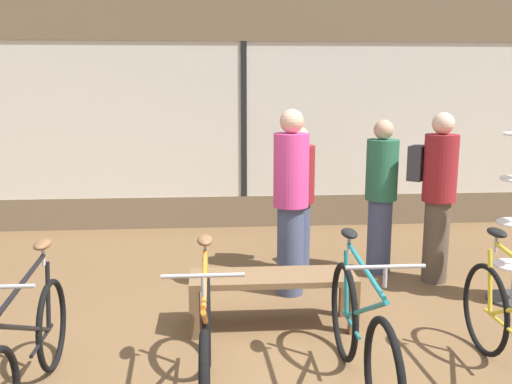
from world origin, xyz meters
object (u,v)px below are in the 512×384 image
(display_bench, at_px, (273,284))
(customer_near_rack, at_px, (437,192))
(bicycle_far_left, at_px, (29,352))
(customer_mid_floor, at_px, (299,195))
(bicycle_right, at_px, (361,336))
(bicycle_left, at_px, (206,346))
(customer_near_bench, at_px, (291,198))
(customer_by_window, at_px, (381,194))

(display_bench, xyz_separation_m, customer_near_rack, (1.80, 1.01, 0.57))
(bicycle_far_left, relative_size, customer_mid_floor, 1.09)
(display_bench, distance_m, customer_near_rack, 2.14)
(bicycle_right, relative_size, customer_mid_floor, 1.10)
(bicycle_left, xyz_separation_m, bicycle_right, (1.03, 0.02, 0.02))
(bicycle_left, height_order, display_bench, bicycle_left)
(customer_mid_floor, bearing_deg, bicycle_left, -111.06)
(bicycle_left, distance_m, bicycle_right, 1.03)
(display_bench, distance_m, customer_mid_floor, 1.59)
(customer_near_bench, bearing_deg, display_bench, -108.25)
(customer_near_rack, relative_size, customer_by_window, 1.06)
(bicycle_left, bearing_deg, bicycle_far_left, -179.94)
(customer_near_rack, xyz_separation_m, customer_by_window, (-0.49, 0.33, -0.08))
(bicycle_right, bearing_deg, bicycle_far_left, -179.38)
(bicycle_far_left, bearing_deg, customer_by_window, 39.33)
(bicycle_far_left, xyz_separation_m, customer_near_rack, (3.47, 2.12, 0.57))
(customer_near_rack, bearing_deg, bicycle_far_left, -148.60)
(bicycle_far_left, xyz_separation_m, customer_by_window, (2.98, 2.44, 0.50))
(display_bench, bearing_deg, customer_mid_floor, 73.46)
(bicycle_far_left, relative_size, bicycle_left, 1.03)
(bicycle_right, height_order, display_bench, bicycle_right)
(display_bench, xyz_separation_m, customer_by_window, (1.31, 1.34, 0.50))
(customer_near_rack, distance_m, customer_mid_floor, 1.44)
(bicycle_left, relative_size, display_bench, 1.21)
(bicycle_right, height_order, customer_near_rack, customer_near_rack)
(customer_by_window, bearing_deg, bicycle_right, -108.98)
(bicycle_right, height_order, customer_by_window, customer_by_window)
(bicycle_far_left, height_order, customer_by_window, customer_by_window)
(customer_by_window, height_order, customer_mid_floor, customer_by_window)
(customer_mid_floor, bearing_deg, bicycle_far_left, -129.45)
(customer_mid_floor, bearing_deg, bicycle_right, -88.96)
(customer_by_window, distance_m, customer_mid_floor, 0.89)
(bicycle_far_left, relative_size, bicycle_right, 1.00)
(customer_by_window, relative_size, customer_mid_floor, 1.05)
(display_bench, relative_size, customer_mid_floor, 0.88)
(bicycle_left, relative_size, customer_near_rack, 0.96)
(bicycle_far_left, height_order, display_bench, bicycle_far_left)
(bicycle_right, distance_m, customer_by_window, 2.60)
(customer_near_rack, height_order, customer_mid_floor, customer_near_rack)
(bicycle_right, xyz_separation_m, display_bench, (-0.48, 1.08, -0.02))
(bicycle_far_left, xyz_separation_m, customer_mid_floor, (2.10, 2.56, 0.48))
(customer_by_window, bearing_deg, customer_near_bench, -151.40)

